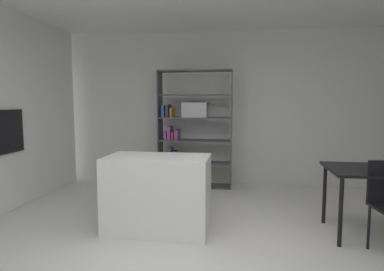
{
  "coord_description": "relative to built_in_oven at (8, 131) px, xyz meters",
  "views": [
    {
      "loc": [
        0.39,
        -2.99,
        1.53
      ],
      "look_at": [
        -0.19,
        0.9,
        1.12
      ],
      "focal_mm": 30.93,
      "sensor_mm": 36.0,
      "label": 1
    }
  ],
  "objects": [
    {
      "name": "kitchen_island",
      "position": [
        2.2,
        -0.37,
        -0.68
      ],
      "size": [
        1.21,
        0.66,
        0.89
      ],
      "primitive_type": "cube",
      "color": "white",
      "rests_on": "ground_plane"
    },
    {
      "name": "built_in_oven",
      "position": [
        0.0,
        0.0,
        0.0
      ],
      "size": [
        0.06,
        0.56,
        0.6
      ],
      "color": "black",
      "rests_on": "ground_plane"
    },
    {
      "name": "ground_plane",
      "position": [
        2.77,
        -1.09,
        -1.12
      ],
      "size": [
        9.5,
        9.5,
        0.0
      ],
      "primitive_type": "plane",
      "color": "silver"
    },
    {
      "name": "back_partition",
      "position": [
        2.77,
        2.14,
        0.28
      ],
      "size": [
        6.91,
        0.06,
        2.81
      ],
      "primitive_type": "cube",
      "color": "silver",
      "rests_on": "ground_plane"
    },
    {
      "name": "open_bookshelf",
      "position": [
        2.24,
        1.75,
        -0.08
      ],
      "size": [
        1.31,
        0.37,
        2.08
      ],
      "color": "#4C4C51",
      "rests_on": "ground_plane"
    },
    {
      "name": "dining_table",
      "position": [
        4.7,
        -0.18,
        -0.43
      ],
      "size": [
        1.11,
        0.81,
        0.78
      ],
      "color": "black",
      "rests_on": "ground_plane"
    }
  ]
}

